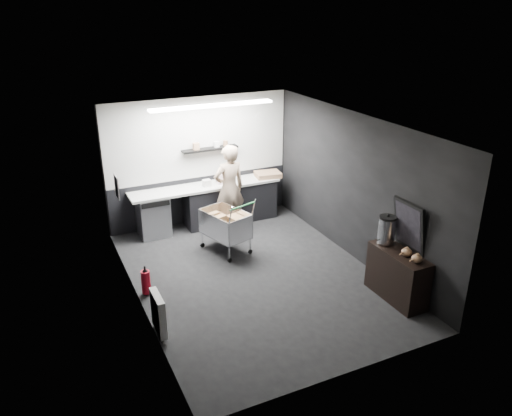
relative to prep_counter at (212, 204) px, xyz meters
name	(u,v)px	position (x,y,z in m)	size (l,w,h in m)	color
floor	(255,276)	(-0.14, -2.42, -0.46)	(5.50, 5.50, 0.00)	black
ceiling	(254,124)	(-0.14, -2.42, 2.24)	(5.50, 5.50, 0.00)	silver
wall_back	(199,161)	(-0.14, 0.33, 0.89)	(5.50, 5.50, 0.00)	black
wall_front	(352,284)	(-0.14, -5.17, 0.89)	(5.50, 5.50, 0.00)	black
wall_left	(134,227)	(-2.14, -2.42, 0.89)	(5.50, 5.50, 0.00)	black
wall_right	(354,187)	(1.86, -2.42, 0.89)	(5.50, 5.50, 0.00)	black
kitchen_wall_panel	(199,138)	(-0.14, 0.31, 1.39)	(3.95, 0.02, 1.70)	silver
dado_panel	(201,198)	(-0.14, 0.31, 0.04)	(3.95, 0.02, 1.00)	black
floating_shelf	(210,149)	(0.06, 0.20, 1.16)	(1.20, 0.22, 0.04)	black
wall_clock	(260,117)	(1.26, 0.30, 1.69)	(0.20, 0.20, 0.03)	silver
poster	(117,187)	(-2.12, -1.12, 1.09)	(0.02, 0.30, 0.40)	white
poster_red_band	(117,183)	(-2.11, -1.12, 1.16)	(0.01, 0.22, 0.10)	red
radiator	(158,313)	(-2.08, -3.32, -0.11)	(0.10, 0.50, 0.60)	silver
ceiling_strip	(212,106)	(-0.14, -0.57, 2.21)	(2.40, 0.20, 0.04)	white
prep_counter	(212,204)	(0.00, 0.00, 0.00)	(3.20, 0.61, 0.90)	black
person	(229,189)	(0.22, -0.45, 0.47)	(0.67, 0.44, 1.85)	beige
shopping_cart	(225,226)	(-0.22, -1.28, 0.06)	(0.86, 1.16, 1.09)	silver
sideboard	(397,268)	(1.65, -3.99, 0.07)	(0.47, 1.10, 1.64)	black
fire_extinguisher	(146,281)	(-1.99, -2.18, -0.22)	(0.15, 0.15, 0.50)	#B60C1D
cardboard_box	(268,175)	(1.30, -0.05, 0.50)	(0.53, 0.41, 0.11)	#977050
pink_tub	(221,178)	(0.22, 0.00, 0.56)	(0.23, 0.23, 0.23)	silver
white_container	(207,183)	(-0.13, -0.05, 0.51)	(0.16, 0.12, 0.14)	silver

